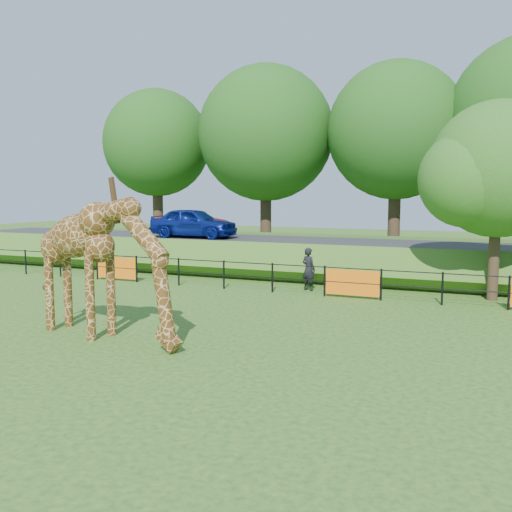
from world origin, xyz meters
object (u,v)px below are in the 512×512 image
object	(u,v)px
visitor	(309,269)
tree_east	(501,175)
car_blue	(193,223)
giraffe	(104,268)
car_red	(194,223)

from	to	relation	value
visitor	tree_east	bearing A→B (deg)	-150.52
car_blue	visitor	bearing A→B (deg)	-122.01
giraffe	tree_east	bearing A→B (deg)	58.90
giraffe	car_red	size ratio (longest dim) A/B	1.29
tree_east	car_red	bearing A→B (deg)	161.04
car_blue	giraffe	bearing A→B (deg)	-160.33
car_red	car_blue	bearing A→B (deg)	-149.37
giraffe	car_blue	xyz separation A→B (m)	(-4.97, 13.34, 0.36)
giraffe	tree_east	world-z (taller)	tree_east
giraffe	visitor	distance (m)	9.20
car_blue	car_red	size ratio (longest dim) A/B	1.12
tree_east	giraffe	bearing A→B (deg)	-133.61
giraffe	car_red	distance (m)	15.58
visitor	car_red	bearing A→B (deg)	-11.69
car_blue	visitor	world-z (taller)	car_blue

